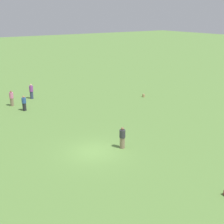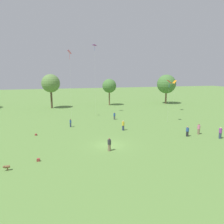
% 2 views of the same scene
% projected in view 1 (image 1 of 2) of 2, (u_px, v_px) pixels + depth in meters
% --- Properties ---
extents(ground_plane, '(240.00, 240.00, 0.00)m').
position_uv_depth(ground_plane, '(94.00, 152.00, 24.52)').
color(ground_plane, '#5B843D').
extents(person_0, '(0.67, 0.67, 1.70)m').
position_uv_depth(person_0, '(24.00, 103.00, 34.43)').
color(person_0, '#232328').
rests_on(person_0, ground_plane).
extents(person_6, '(0.67, 0.67, 1.79)m').
position_uv_depth(person_6, '(122.00, 138.00, 24.90)').
color(person_6, '#847056').
rests_on(person_6, ground_plane).
extents(person_7, '(0.63, 0.63, 1.84)m').
position_uv_depth(person_7, '(12.00, 98.00, 36.15)').
color(person_7, '#847056').
rests_on(person_7, ground_plane).
extents(person_8, '(0.67, 0.67, 1.90)m').
position_uv_depth(person_8, '(31.00, 91.00, 39.15)').
color(person_8, '#333D5B').
rests_on(person_8, ground_plane).
extents(picnic_bag_2, '(0.26, 0.29, 0.38)m').
position_uv_depth(picnic_bag_2, '(144.00, 96.00, 40.12)').
color(picnic_bag_2, '#A58459').
rests_on(picnic_bag_2, ground_plane).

